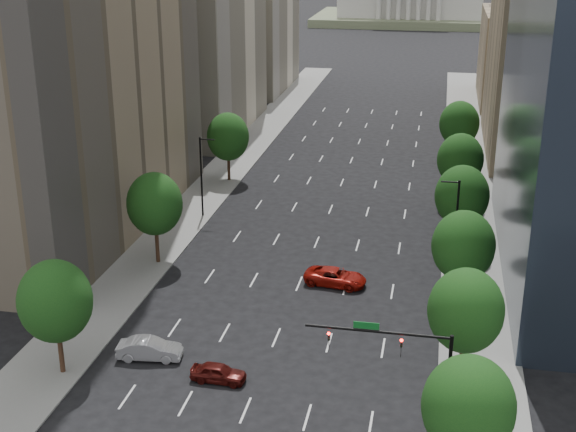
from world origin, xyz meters
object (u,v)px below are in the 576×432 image
Objects in this scene: traffic_signal at (409,358)px; car_red_far at (335,277)px; car_silver at (150,349)px; car_maroon at (218,373)px.

traffic_signal is 22.13m from car_red_far.
car_red_far is (11.79, 15.28, -0.02)m from car_silver.
car_maroon is 0.82× the size of car_silver.
traffic_signal reaches higher than car_silver.
traffic_signal is 14.33m from car_maroon.
car_maroon is at bearing -116.25° from car_silver.
car_silver reaches higher than car_red_far.
car_maroon is 18.29m from car_red_far.
car_maroon is 6.19m from car_silver.
car_maroon is (-13.25, 3.12, -4.50)m from traffic_signal.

